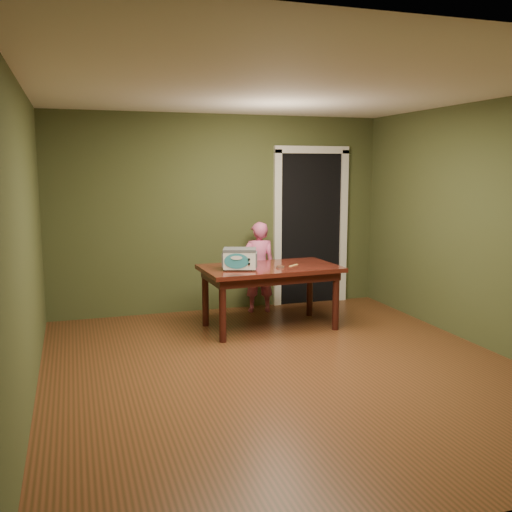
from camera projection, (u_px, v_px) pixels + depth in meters
name	position (u px, v px, depth m)	size (l,w,h in m)	color
floor	(287.00, 370.00, 5.44)	(5.00, 5.00, 0.00)	brown
room_shell	(288.00, 190.00, 5.18)	(4.52, 5.02, 2.61)	#3E4725
doorway	(302.00, 227.00, 8.29)	(1.10, 0.66, 2.25)	black
dining_table	(270.00, 275.00, 6.76)	(1.64, 0.98, 0.75)	#34120B
toy_oven	(240.00, 258.00, 6.52)	(0.45, 0.37, 0.25)	#4C4F54
baking_pan	(280.00, 267.00, 6.65)	(0.10, 0.10, 0.02)	silver
spatula	(294.00, 265.00, 6.80)	(0.18, 0.03, 0.01)	#DFB761
child	(259.00, 267.00, 7.55)	(0.44, 0.29, 1.21)	#E05C91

